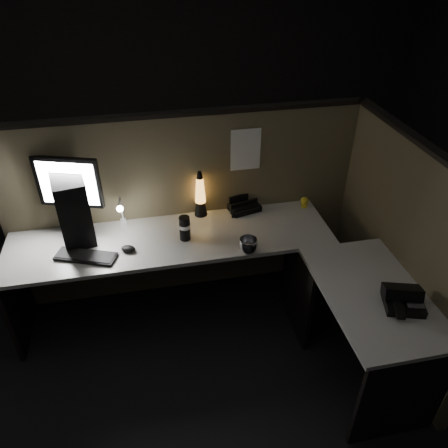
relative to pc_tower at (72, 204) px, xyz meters
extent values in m
plane|color=black|center=(0.80, -0.81, -0.97)|extent=(6.00, 6.00, 0.00)
plane|color=#282623|center=(0.80, 2.19, 0.38)|extent=(6.00, 0.00, 6.00)
cube|color=brown|center=(0.80, 0.12, -0.22)|extent=(2.66, 0.06, 1.50)
cube|color=brown|center=(2.13, -0.71, -0.22)|extent=(0.06, 1.66, 1.50)
cube|color=beige|center=(0.65, -0.21, -0.25)|extent=(2.30, 0.60, 0.03)
cube|color=beige|center=(1.80, -1.01, -0.25)|extent=(0.60, 1.00, 0.03)
cube|color=black|center=(-0.48, -0.21, -0.62)|extent=(0.03, 0.55, 0.70)
cube|color=black|center=(1.80, -1.49, -0.62)|extent=(0.55, 0.03, 0.70)
cube|color=black|center=(1.52, -0.51, -0.62)|extent=(0.03, 0.55, 0.70)
cube|color=black|center=(0.00, 0.00, 0.00)|extent=(0.29, 0.49, 0.48)
cylinder|color=black|center=(0.00, 0.01, -0.23)|extent=(0.19, 0.19, 0.02)
cube|color=black|center=(0.00, 0.03, -0.12)|extent=(0.06, 0.06, 0.22)
cube|color=black|center=(0.00, 0.02, 0.16)|extent=(0.44, 0.18, 0.37)
cube|color=white|center=(0.00, 0.00, 0.16)|extent=(0.38, 0.13, 0.31)
cube|color=black|center=(0.07, -0.31, -0.23)|extent=(0.43, 0.27, 0.02)
ellipsoid|color=black|center=(0.35, -0.30, -0.22)|extent=(0.12, 0.10, 0.04)
cube|color=white|center=(0.32, 0.05, -0.22)|extent=(0.04, 0.05, 0.03)
cylinder|color=white|center=(0.32, 0.05, -0.11)|extent=(0.01, 0.01, 0.19)
cylinder|color=white|center=(0.32, -0.01, -0.02)|extent=(0.01, 0.13, 0.01)
sphere|color=white|center=(0.32, -0.09, -0.03)|extent=(0.05, 0.05, 0.05)
cube|color=black|center=(1.24, 0.07, -0.22)|extent=(0.27, 0.25, 0.05)
cube|color=black|center=(1.24, 0.04, -0.18)|extent=(0.23, 0.07, 0.08)
cube|color=black|center=(1.24, 0.14, -0.14)|extent=(0.23, 0.07, 0.16)
cone|color=black|center=(0.91, 0.06, -0.18)|extent=(0.10, 0.10, 0.12)
cone|color=gold|center=(0.91, 0.06, -0.02)|extent=(0.08, 0.08, 0.20)
sphere|color=#8A3D14|center=(0.91, 0.06, -0.09)|extent=(0.04, 0.04, 0.04)
sphere|color=#8A3D14|center=(0.91, 0.06, -0.02)|extent=(0.03, 0.03, 0.03)
cone|color=black|center=(0.91, 0.06, 0.10)|extent=(0.05, 0.05, 0.05)
cylinder|color=black|center=(0.75, -0.23, -0.15)|extent=(0.08, 0.08, 0.18)
imported|color=#B7B7BE|center=(1.15, -0.47, -0.19)|extent=(0.13, 0.13, 0.10)
sphere|color=yellow|center=(1.72, 0.00, -0.19)|extent=(0.06, 0.06, 0.06)
cube|color=white|center=(1.26, 0.09, 0.25)|extent=(0.22, 0.00, 0.32)
cube|color=black|center=(1.91, -1.15, -0.22)|extent=(0.26, 0.24, 0.05)
cube|color=black|center=(1.91, -1.11, -0.16)|extent=(0.24, 0.19, 0.10)
cube|color=black|center=(1.84, -1.20, -0.19)|extent=(0.09, 0.17, 0.03)
cube|color=#3F3F42|center=(1.95, -1.18, -0.19)|extent=(0.12, 0.12, 0.00)
camera|label=1|loc=(0.52, -2.73, 1.60)|focal=35.00mm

